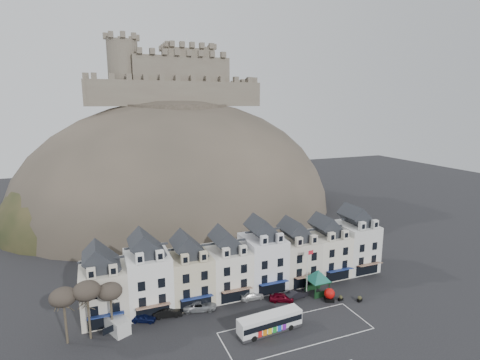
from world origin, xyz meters
name	(u,v)px	position (x,y,z in m)	size (l,w,h in m)	color
ground	(288,339)	(0.00, 0.00, 0.00)	(300.00, 300.00, 0.00)	black
coach_bay_markings	(296,331)	(2.00, 1.25, 0.00)	(22.00, 7.50, 0.01)	silver
townhouse_terrace	(246,261)	(0.15, 15.97, 5.30)	(54.40, 9.35, 11.80)	beige
castle_hill	(184,211)	(1.25, 68.95, 0.11)	(100.00, 76.00, 68.00)	#3A352C
castle	(172,79)	(0.51, 75.93, 40.19)	(50.20, 22.20, 22.00)	#62564B
tree_left_far	(63,298)	(-29.00, 10.50, 6.90)	(3.61, 3.61, 8.24)	#3D3427
tree_left_mid	(87,291)	(-26.00, 10.50, 7.24)	(3.78, 3.78, 8.64)	#3D3427
tree_left_near	(110,292)	(-23.00, 10.50, 6.55)	(3.43, 3.43, 7.84)	#3D3427
bus	(270,322)	(-1.70, 2.55, 1.53)	(9.97, 3.01, 2.77)	#262628
bus_shelter	(318,275)	(11.00, 9.50, 3.44)	(6.97, 6.97, 4.43)	black
red_buoy	(329,294)	(11.49, 6.68, 1.13)	(1.97, 1.97, 2.21)	black
flagpole	(308,269)	(9.03, 9.77, 4.78)	(1.20, 0.25, 8.37)	silver
white_van	(116,323)	(-22.53, 11.11, 1.14)	(4.04, 5.42, 2.27)	silver
planter_west	(341,298)	(13.35, 6.05, 0.43)	(0.95, 0.62, 0.89)	black
planter_east	(360,299)	(16.12, 4.60, 0.47)	(1.08, 0.79, 0.98)	black
car_navy	(143,317)	(-18.52, 12.00, 0.67)	(1.57, 3.91, 1.33)	#0C143E
car_black	(167,312)	(-14.80, 12.00, 0.75)	(1.59, 4.56, 1.50)	black
car_silver	(200,306)	(-9.60, 12.00, 0.76)	(2.51, 5.35, 1.51)	gray
car_white	(252,296)	(-0.40, 12.00, 0.61)	(1.71, 4.19, 1.22)	silver
car_maroon	(281,297)	(3.91, 9.50, 0.70)	(1.66, 4.13, 1.41)	#530412
car_charcoal	(296,294)	(6.78, 9.50, 0.70)	(1.48, 4.23, 1.39)	black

